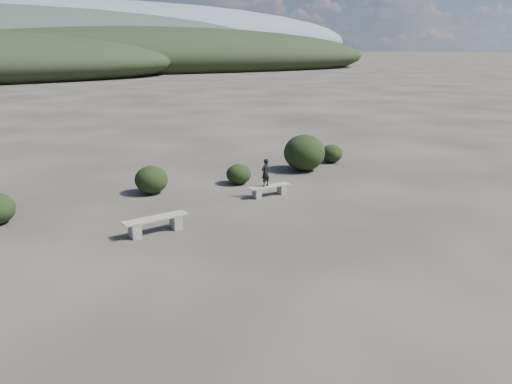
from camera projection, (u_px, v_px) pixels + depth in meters
ground at (315, 272)px, 12.09m from camera, size 1200.00×1200.00×0.00m
bench_left at (156, 223)px, 14.57m from camera, size 1.98×0.59×0.49m
bench_right at (270, 190)px, 18.24m from camera, size 1.63×0.36×0.41m
seated_person at (265, 173)px, 17.96m from camera, size 0.43×0.34×1.02m
shrub_b at (151, 180)px, 18.52m from camera, size 1.22×1.22×1.05m
shrub_c at (239, 174)px, 19.86m from camera, size 1.00×1.00×0.80m
shrub_d at (304, 153)px, 21.95m from camera, size 1.82×1.82×1.60m
shrub_e at (332, 154)px, 23.60m from camera, size 1.02×1.02×0.85m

